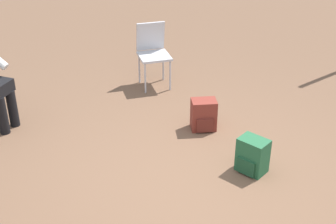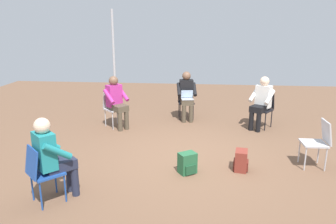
{
  "view_description": "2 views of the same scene",
  "coord_description": "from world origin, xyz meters",
  "views": [
    {
      "loc": [
        1.16,
        3.38,
        2.73
      ],
      "look_at": [
        0.15,
        -0.39,
        0.61
      ],
      "focal_mm": 50.0,
      "sensor_mm": 36.0,
      "label": 1
    },
    {
      "loc": [
        -5.7,
        -0.26,
        2.48
      ],
      "look_at": [
        -0.38,
        0.26,
        0.99
      ],
      "focal_mm": 35.0,
      "sensor_mm": 36.0,
      "label": 2
    }
  ],
  "objects": [
    {
      "name": "backpack_by_empty_chair",
      "position": [
        -0.44,
        -1.01,
        0.16
      ],
      "size": [
        0.31,
        0.28,
        0.36
      ],
      "rotation": [
        0.0,
        0.0,
        2.98
      ],
      "color": "maroon",
      "rests_on": "ground"
    },
    {
      "name": "chair_south",
      "position": [
        -0.17,
        -2.34,
        0.5
      ],
      "size": [
        0.41,
        0.44,
        0.85
      ],
      "rotation": [
        0.0,
        0.0,
        0.02
      ],
      "color": "#B7B7BC",
      "rests_on": "ground"
    },
    {
      "name": "backpack_near_laptop_user",
      "position": [
        -0.63,
        -0.1,
        0.16
      ],
      "size": [
        0.32,
        0.34,
        0.36
      ],
      "rotation": [
        0.0,
        0.0,
        5.3
      ],
      "color": "#235B38",
      "rests_on": "ground"
    },
    {
      "name": "ground_plane",
      "position": [
        0.0,
        0.0,
        0.0
      ],
      "size": [
        14.97,
        14.97,
        0.0
      ],
      "primitive_type": "plane",
      "color": "brown"
    }
  ]
}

